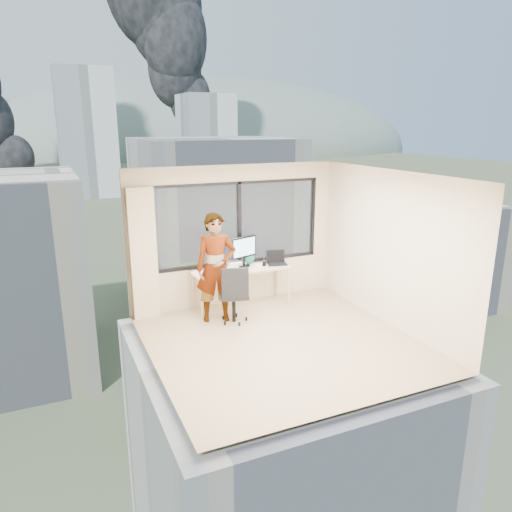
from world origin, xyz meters
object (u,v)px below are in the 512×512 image
chair (234,293)px  laptop (277,258)px  game_console (236,263)px  handbag (248,259)px  desk (242,288)px  monitor (244,251)px  person (216,268)px

chair → laptop: size_ratio=2.77×
game_console → handbag: bearing=-19.5°
handbag → desk: bearing=-140.7°
laptop → handbag: (-0.51, 0.22, -0.02)m
desk → handbag: handbag is taller
chair → monitor: monitor is taller
person → monitor: person is taller
desk → handbag: bearing=41.7°
chair → handbag: 1.03m
game_console → person: bearing=-142.1°
desk → person: person is taller
laptop → handbag: bearing=168.9°
person → game_console: size_ratio=6.16×
game_console → laptop: size_ratio=0.81×
handbag → monitor: bearing=-147.8°
monitor → laptop: monitor is taller
chair → game_console: bearing=80.4°
desk → laptop: 0.86m
monitor → handbag: 0.23m
chair → person: bearing=152.6°
game_console → monitor: bearing=-54.2°
monitor → person: bearing=-163.4°
chair → monitor: 0.99m
monitor → laptop: bearing=-30.8°
chair → desk: bearing=71.2°
desk → laptop: bearing=-2.7°
monitor → desk: bearing=-149.6°
chair → person: person is taller
monitor → game_console: bearing=115.8°
person → monitor: (0.72, 0.49, 0.09)m
monitor → game_console: 0.30m
chair → laptop: (1.10, 0.56, 0.34)m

